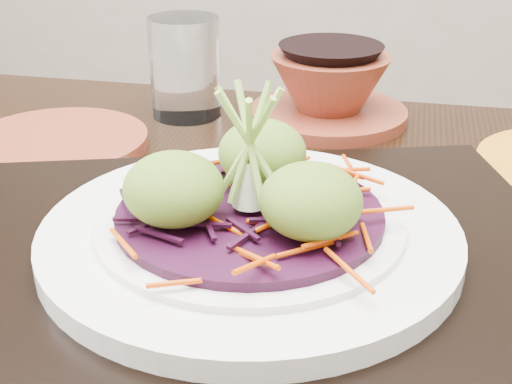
% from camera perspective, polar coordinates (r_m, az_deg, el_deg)
% --- Properties ---
extents(dining_table, '(1.16, 0.78, 0.71)m').
position_cam_1_polar(dining_table, '(0.55, -0.93, -13.97)').
color(dining_table, black).
rests_on(dining_table, ground).
extents(placemat, '(0.57, 0.50, 0.00)m').
position_cam_1_polar(placemat, '(0.48, -0.47, -6.46)').
color(placemat, '#88AF97').
rests_on(placemat, dining_table).
extents(serving_tray, '(0.50, 0.43, 0.02)m').
position_cam_1_polar(serving_tray, '(0.47, -0.48, -5.27)').
color(serving_tray, black).
rests_on(serving_tray, placemat).
extents(white_plate, '(0.27, 0.27, 0.02)m').
position_cam_1_polar(white_plate, '(0.47, -0.49, -3.31)').
color(white_plate, silver).
rests_on(white_plate, serving_tray).
extents(cabbage_bed, '(0.17, 0.17, 0.01)m').
position_cam_1_polar(cabbage_bed, '(0.46, -0.49, -1.79)').
color(cabbage_bed, '#2E0923').
rests_on(cabbage_bed, white_plate).
extents(carrot_julienne, '(0.21, 0.21, 0.01)m').
position_cam_1_polar(carrot_julienne, '(0.46, -0.50, -0.85)').
color(carrot_julienne, '#CB4103').
rests_on(carrot_julienne, cabbage_bed).
extents(guacamole_scoops, '(0.15, 0.13, 0.05)m').
position_cam_1_polar(guacamole_scoops, '(0.45, -0.52, 0.94)').
color(guacamole_scoops, olive).
rests_on(guacamole_scoops, cabbage_bed).
extents(scallion_garnish, '(0.06, 0.06, 0.09)m').
position_cam_1_polar(scallion_garnish, '(0.44, -0.51, 3.45)').
color(scallion_garnish, '#92C14D').
rests_on(scallion_garnish, cabbage_bed).
extents(terracotta_side_plate, '(0.20, 0.20, 0.01)m').
position_cam_1_polar(terracotta_side_plate, '(0.71, -15.63, 3.83)').
color(terracotta_side_plate, maroon).
rests_on(terracotta_side_plate, dining_table).
extents(water_glass, '(0.09, 0.09, 0.10)m').
position_cam_1_polar(water_glass, '(0.76, -5.69, 9.89)').
color(water_glass, white).
rests_on(water_glass, dining_table).
extents(terracotta_bowl_set, '(0.18, 0.18, 0.07)m').
position_cam_1_polar(terracotta_bowl_set, '(0.75, 5.87, 8.01)').
color(terracotta_bowl_set, maroon).
rests_on(terracotta_bowl_set, dining_table).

